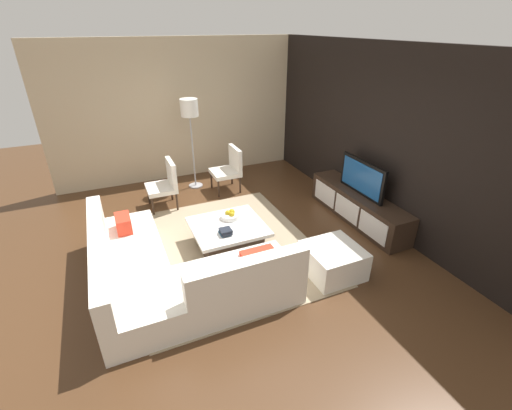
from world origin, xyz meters
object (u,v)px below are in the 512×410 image
(accent_chair_near, at_px, (166,182))
(floor_lamp, at_px, (190,113))
(media_console, at_px, (358,206))
(television, at_px, (362,178))
(coffee_table, at_px, (228,235))
(fruit_bowl, at_px, (230,215))
(book_stack, at_px, (225,232))
(ottoman, at_px, (333,261))
(sectional_couch, at_px, (168,272))
(accent_chair_far, at_px, (230,167))

(accent_chair_near, relative_size, floor_lamp, 0.49)
(media_console, bearing_deg, television, 90.00)
(coffee_table, bearing_deg, television, 87.51)
(media_console, distance_m, fruit_bowl, 2.22)
(coffee_table, height_order, fruit_bowl, fruit_bowl)
(media_console, bearing_deg, book_stack, -87.09)
(coffee_table, bearing_deg, ottoman, 42.82)
(fruit_bowl, bearing_deg, coffee_table, -29.72)
(coffee_table, xyz_separation_m, book_stack, (0.22, -0.11, 0.22))
(accent_chair_near, xyz_separation_m, fruit_bowl, (1.52, 0.67, -0.06))
(floor_lamp, distance_m, fruit_bowl, 2.45)
(television, distance_m, coffee_table, 2.37)
(sectional_couch, relative_size, accent_chair_far, 2.79)
(sectional_couch, height_order, coffee_table, sectional_couch)
(book_stack, bearing_deg, television, 92.91)
(sectional_couch, bearing_deg, accent_chair_far, 145.57)
(ottoman, height_order, book_stack, book_stack)
(television, xyz_separation_m, coffee_table, (-0.10, -2.30, -0.58))
(floor_lamp, bearing_deg, accent_chair_far, 53.98)
(television, bearing_deg, accent_chair_far, -142.52)
(television, xyz_separation_m, accent_chair_far, (-2.04, -1.56, -0.29))
(television, height_order, fruit_bowl, television)
(ottoman, distance_m, accent_chair_far, 3.12)
(floor_lamp, height_order, accent_chair_far, floor_lamp)
(media_console, xyz_separation_m, television, (-0.00, 0.00, 0.53))
(ottoman, distance_m, book_stack, 1.52)
(book_stack, bearing_deg, ottoman, 51.82)
(television, bearing_deg, coffee_table, -92.49)
(television, xyz_separation_m, fruit_bowl, (-0.28, -2.19, -0.36))
(floor_lamp, relative_size, fruit_bowl, 6.32)
(television, xyz_separation_m, floor_lamp, (-2.48, -2.17, 0.72))
(coffee_table, relative_size, floor_lamp, 0.59)
(sectional_couch, xyz_separation_m, fruit_bowl, (-0.79, 1.11, 0.16))
(ottoman, height_order, accent_chair_far, accent_chair_far)
(accent_chair_near, xyz_separation_m, book_stack, (1.92, 0.45, -0.07))
(media_console, bearing_deg, ottoman, -49.54)
(fruit_bowl, height_order, accent_chair_far, accent_chair_far)
(sectional_couch, bearing_deg, ottoman, 75.32)
(accent_chair_far, bearing_deg, television, 30.43)
(media_console, relative_size, accent_chair_far, 2.43)
(sectional_couch, xyz_separation_m, ottoman, (0.54, 2.08, -0.07))
(coffee_table, bearing_deg, media_console, 87.51)
(accent_chair_far, bearing_deg, accent_chair_near, -86.76)
(fruit_bowl, bearing_deg, sectional_couch, -54.72)
(ottoman, distance_m, fruit_bowl, 1.66)
(ottoman, bearing_deg, coffee_table, -137.18)
(accent_chair_near, height_order, fruit_bowl, accent_chair_near)
(sectional_couch, bearing_deg, coffee_table, 120.99)
(media_console, height_order, floor_lamp, floor_lamp)
(television, bearing_deg, ottoman, -49.55)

